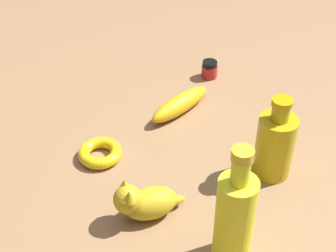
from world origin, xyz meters
TOP-DOWN VIEW (x-y plane):
  - ground at (0.00, 0.00)m, footprint 2.00×2.00m
  - cat_figurine at (-0.12, 0.10)m, footprint 0.07×0.13m
  - bangle at (0.06, 0.12)m, footprint 0.09×0.09m
  - nail_polish_jar at (0.24, -0.23)m, footprint 0.04×0.04m
  - banana at (0.14, -0.09)m, footprint 0.10×0.18m
  - bottle_short at (-0.12, -0.17)m, footprint 0.07×0.07m
  - bottle_tall at (-0.26, 0.01)m, footprint 0.06×0.06m

SIDE VIEW (x-z plane):
  - ground at x=0.00m, z-range 0.00..0.00m
  - bangle at x=0.06m, z-range 0.00..0.02m
  - nail_polish_jar at x=0.24m, z-range 0.00..0.04m
  - banana at x=0.14m, z-range 0.00..0.04m
  - cat_figurine at x=-0.12m, z-range -0.01..0.08m
  - bottle_short at x=-0.12m, z-range -0.02..0.16m
  - bottle_tall at x=-0.26m, z-range -0.02..0.20m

